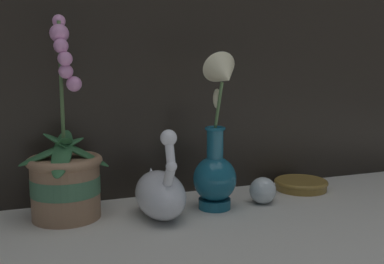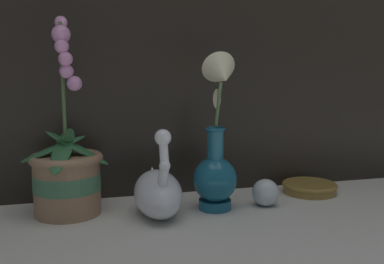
{
  "view_description": "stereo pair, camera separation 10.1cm",
  "coord_description": "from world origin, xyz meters",
  "px_view_note": "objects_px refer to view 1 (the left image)",
  "views": [
    {
      "loc": [
        -0.37,
        -0.8,
        0.33
      ],
      "look_at": [
        -0.02,
        0.14,
        0.18
      ],
      "focal_mm": 42.0,
      "sensor_mm": 36.0,
      "label": 1
    },
    {
      "loc": [
        -0.27,
        -0.83,
        0.33
      ],
      "look_at": [
        -0.02,
        0.14,
        0.18
      ],
      "focal_mm": 42.0,
      "sensor_mm": 36.0,
      "label": 2
    }
  ],
  "objects_px": {
    "blue_vase": "(217,157)",
    "glass_sphere": "(263,190)",
    "amber_dish": "(301,184)",
    "swan_figurine": "(160,192)",
    "orchid_potted_plant": "(65,176)"
  },
  "relations": [
    {
      "from": "blue_vase",
      "to": "glass_sphere",
      "type": "xyz_separation_m",
      "value": [
        0.12,
        0.0,
        -0.09
      ]
    },
    {
      "from": "amber_dish",
      "to": "blue_vase",
      "type": "bearing_deg",
      "value": -164.82
    },
    {
      "from": "swan_figurine",
      "to": "amber_dish",
      "type": "distance_m",
      "value": 0.42
    },
    {
      "from": "orchid_potted_plant",
      "to": "blue_vase",
      "type": "bearing_deg",
      "value": -10.28
    },
    {
      "from": "blue_vase",
      "to": "amber_dish",
      "type": "bearing_deg",
      "value": 15.18
    },
    {
      "from": "swan_figurine",
      "to": "blue_vase",
      "type": "relative_size",
      "value": 0.57
    },
    {
      "from": "orchid_potted_plant",
      "to": "blue_vase",
      "type": "xyz_separation_m",
      "value": [
        0.33,
        -0.06,
        0.03
      ]
    },
    {
      "from": "blue_vase",
      "to": "orchid_potted_plant",
      "type": "bearing_deg",
      "value": 169.72
    },
    {
      "from": "orchid_potted_plant",
      "to": "swan_figurine",
      "type": "height_order",
      "value": "orchid_potted_plant"
    },
    {
      "from": "orchid_potted_plant",
      "to": "blue_vase",
      "type": "relative_size",
      "value": 1.21
    },
    {
      "from": "orchid_potted_plant",
      "to": "amber_dish",
      "type": "bearing_deg",
      "value": 1.52
    },
    {
      "from": "orchid_potted_plant",
      "to": "amber_dish",
      "type": "height_order",
      "value": "orchid_potted_plant"
    },
    {
      "from": "amber_dish",
      "to": "swan_figurine",
      "type": "bearing_deg",
      "value": -168.68
    },
    {
      "from": "orchid_potted_plant",
      "to": "glass_sphere",
      "type": "relative_size",
      "value": 6.75
    },
    {
      "from": "glass_sphere",
      "to": "blue_vase",
      "type": "bearing_deg",
      "value": -178.72
    }
  ]
}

